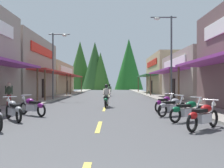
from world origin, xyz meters
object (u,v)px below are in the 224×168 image
object	(u,v)px
streetlamp_right	(168,48)
motorcycle_parked_right_2	(173,106)
motorcycle_parked_left_1	(14,109)
motorcycle_parked_right_1	(188,110)
rider_cruising_trailing	(110,91)
streetlamp_left	(56,57)
motorcycle_parked_left_2	(33,106)
motorcycle_parked_right_3	(165,103)
motorcycle_parked_right_0	(203,116)
rider_cruising_lead	(107,98)
pedestrian_by_shop	(9,93)

from	to	relation	value
streetlamp_right	motorcycle_parked_right_2	distance (m)	8.25
motorcycle_parked_right_2	motorcycle_parked_left_1	xyz separation A→B (m)	(-7.28, -1.51, 0.00)
motorcycle_parked_right_1	rider_cruising_trailing	bearing A→B (deg)	68.64
streetlamp_left	motorcycle_parked_right_2	xyz separation A→B (m)	(8.38, -11.17, -3.68)
motorcycle_parked_left_1	motorcycle_parked_right_1	bearing A→B (deg)	-130.31
motorcycle_parked_right_1	motorcycle_parked_left_1	distance (m)	7.49
streetlamp_right	motorcycle_parked_right_2	size ratio (longest dim) A/B	3.90
streetlamp_left	motorcycle_parked_left_2	world-z (taller)	streetlamp_left
rider_cruising_trailing	motorcycle_parked_right_3	bearing A→B (deg)	-168.55
motorcycle_parked_right_2	streetlamp_left	bearing A→B (deg)	90.61
streetlamp_right	motorcycle_parked_right_3	size ratio (longest dim) A/B	4.23
motorcycle_parked_right_1	motorcycle_parked_right_2	world-z (taller)	same
motorcycle_parked_right_0	motorcycle_parked_left_1	size ratio (longest dim) A/B	0.96
motorcycle_parked_right_0	rider_cruising_lead	world-z (taller)	rider_cruising_lead
motorcycle_parked_left_1	motorcycle_parked_left_2	xyz separation A→B (m)	(0.29, 1.61, 0.00)
motorcycle_parked_left_1	motorcycle_parked_left_2	bearing A→B (deg)	-48.61
motorcycle_parked_right_3	motorcycle_parked_left_2	bearing A→B (deg)	147.33
streetlamp_right	motorcycle_parked_left_1	xyz separation A→B (m)	(-8.71, -8.61, -3.96)
motorcycle_parked_right_2	pedestrian_by_shop	world-z (taller)	pedestrian_by_shop
motorcycle_parked_right_0	pedestrian_by_shop	xyz separation A→B (m)	(-10.18, 7.91, 0.50)
motorcycle_parked_left_2	pedestrian_by_shop	distance (m)	5.23
rider_cruising_lead	rider_cruising_trailing	world-z (taller)	same
motorcycle_parked_left_1	rider_cruising_lead	xyz separation A→B (m)	(3.91, 5.94, 0.17)
motorcycle_parked_right_0	motorcycle_parked_left_2	size ratio (longest dim) A/B	0.94
streetlamp_left	pedestrian_by_shop	bearing A→B (deg)	-103.30
motorcycle_parked_right_0	streetlamp_left	bearing A→B (deg)	78.48
rider_cruising_lead	pedestrian_by_shop	bearing A→B (deg)	94.19
streetlamp_left	motorcycle_parked_left_2	bearing A→B (deg)	-82.83
motorcycle_parked_right_2	motorcycle_parked_right_3	size ratio (longest dim) A/B	1.08
motorcycle_parked_right_0	rider_cruising_trailing	bearing A→B (deg)	57.03
motorcycle_parked_right_3	rider_cruising_trailing	size ratio (longest dim) A/B	0.77
motorcycle_parked_right_1	streetlamp_left	bearing A→B (deg)	92.68
streetlamp_right	motorcycle_parked_right_1	size ratio (longest dim) A/B	3.69
motorcycle_parked_right_1	motorcycle_parked_right_3	xyz separation A→B (m)	(-0.15, 3.74, 0.00)
streetlamp_left	pedestrian_by_shop	xyz separation A→B (m)	(-1.61, -6.82, -3.19)
motorcycle_parked_right_0	motorcycle_parked_right_1	bearing A→B (deg)	47.73
motorcycle_parked_right_0	motorcycle_parked_right_3	bearing A→B (deg)	49.61
streetlamp_right	motorcycle_parked_right_0	distance (m)	11.43
motorcycle_parked_right_1	motorcycle_parked_right_3	world-z (taller)	same
motorcycle_parked_right_0	streetlamp_right	bearing A→B (deg)	41.65
motorcycle_parked_right_2	rider_cruising_trailing	xyz separation A→B (m)	(-3.31, 19.19, 0.17)
rider_cruising_lead	pedestrian_by_shop	world-z (taller)	pedestrian_by_shop
motorcycle_parked_left_2	rider_cruising_trailing	xyz separation A→B (m)	(3.67, 19.09, 0.17)
motorcycle_parked_left_2	rider_cruising_trailing	distance (m)	19.44
motorcycle_parked_right_1	pedestrian_by_shop	bearing A→B (deg)	118.14
motorcycle_parked_right_0	rider_cruising_lead	size ratio (longest dim) A/B	0.78
motorcycle_parked_right_2	rider_cruising_trailing	distance (m)	19.48
motorcycle_parked_right_0	pedestrian_by_shop	distance (m)	12.90
streetlamp_right	motorcycle_parked_left_1	size ratio (longest dim) A/B	4.00
motorcycle_parked_left_1	rider_cruising_lead	distance (m)	7.11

